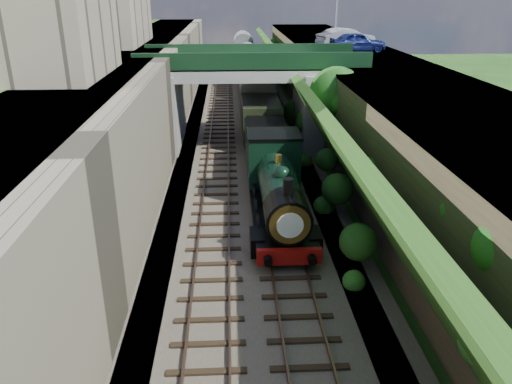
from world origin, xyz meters
name	(u,v)px	position (x,y,z in m)	size (l,w,h in m)	color
ground	(270,362)	(0.00, 0.00, 0.00)	(160.00, 160.00, 0.00)	#1E4714
trackbed	(247,161)	(0.00, 20.00, 0.10)	(10.00, 90.00, 0.20)	#473F38
retaining_wall	(164,114)	(-5.50, 20.00, 3.50)	(1.00, 90.00, 7.00)	#756B56
street_plateau_left	(110,114)	(-9.00, 20.00, 3.50)	(6.00, 90.00, 7.00)	#262628
street_plateau_right	(386,116)	(9.50, 20.00, 3.12)	(8.00, 90.00, 6.25)	#262628
embankment_slope	(317,118)	(5.01, 21.31, 2.78)	(4.52, 90.00, 6.36)	#1E4714
track_left	(218,160)	(-2.00, 20.00, 0.25)	(2.50, 90.00, 0.20)	black
track_right	(264,159)	(1.20, 20.00, 0.25)	(2.50, 90.00, 0.20)	black
road_bridge	(257,92)	(0.94, 24.00, 4.08)	(16.00, 6.40, 7.25)	gray
building_far	(109,5)	(-10.50, 30.00, 10.00)	(5.00, 10.00, 6.00)	gray
building_near	(62,35)	(-9.50, 14.00, 9.00)	(4.00, 8.00, 4.00)	gray
tree	(337,96)	(5.91, 19.45, 4.65)	(3.60, 3.80, 6.60)	black
lamppost	(337,9)	(8.25, 32.16, 9.57)	(0.87, 0.15, 6.00)	gray
car_blue	(358,42)	(9.65, 29.99, 7.04)	(1.87, 4.65, 1.59)	navy
car_silver	(346,38)	(9.32, 32.90, 7.10)	(1.81, 5.19, 1.71)	#A2A2A6
locomotive	(278,190)	(1.20, 10.06, 1.89)	(3.10, 10.22, 3.83)	black
tender	(267,151)	(1.20, 17.43, 1.62)	(2.70, 6.00, 3.05)	black
coach_front	(256,102)	(1.20, 30.03, 2.05)	(2.90, 18.00, 3.70)	black
coach_middle	(248,70)	(1.20, 48.83, 2.05)	(2.90, 18.00, 3.70)	black
coach_rear	(243,52)	(1.20, 67.63, 2.05)	(2.90, 18.00, 3.70)	black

